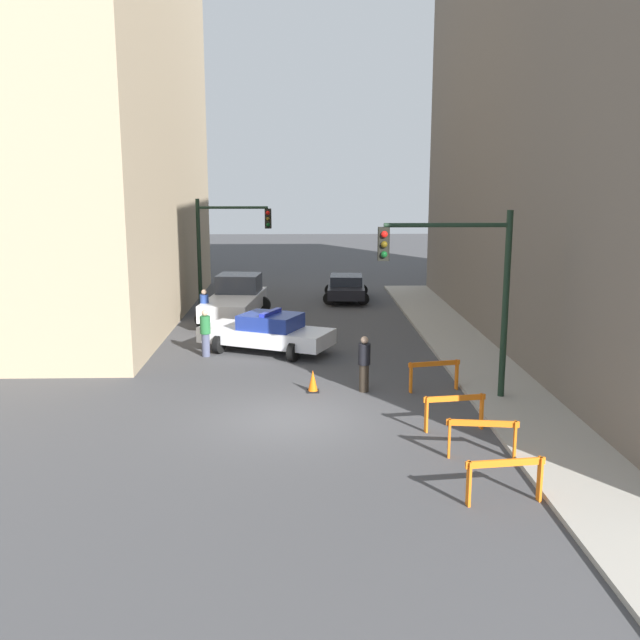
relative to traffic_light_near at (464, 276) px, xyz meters
The scene contains 16 objects.
ground_plane 6.07m from the traffic_light_near, 163.11° to the right, with size 120.00×120.00×0.00m, color #424244.
sidewalk_right 4.03m from the traffic_light_near, 44.31° to the right, with size 2.40×44.00×0.12m.
building_corner_left 21.43m from the traffic_light_near, 143.09° to the left, with size 14.00×20.00×16.31m.
traffic_light_near is the anchor object (origin of this frame).
traffic_light_far 15.91m from the traffic_light_near, 120.32° to the left, with size 3.44×0.35×5.20m.
police_car 8.58m from the traffic_light_near, 134.39° to the left, with size 5.04×3.64×1.52m.
white_truck 14.08m from the traffic_light_near, 121.95° to the left, with size 3.03×5.59×1.90m.
parked_car_near 16.90m from the traffic_light_near, 97.39° to the left, with size 2.46×4.41×1.31m.
pedestrian_crossing 9.76m from the traffic_light_near, 146.22° to the left, with size 0.48×0.48×1.66m.
pedestrian_corner 13.16m from the traffic_light_near, 130.79° to the left, with size 0.48×0.48×1.66m.
pedestrian_sidewalk 3.86m from the traffic_light_near, 160.62° to the left, with size 0.51×0.51×1.66m.
barrier_front 7.09m from the traffic_light_near, 95.06° to the right, with size 1.59×0.34×0.90m.
barrier_mid 5.15m from the traffic_light_near, 96.06° to the right, with size 1.59×0.35×0.90m.
barrier_back 3.83m from the traffic_light_near, 105.87° to the right, with size 1.59×0.38×0.90m.
barrier_corner 3.10m from the traffic_light_near, 122.15° to the left, with size 1.58×0.46×0.90m.
traffic_cone 5.31m from the traffic_light_near, 167.30° to the left, with size 0.36×0.36×0.66m.
Camera 1 is at (0.24, -17.70, 6.22)m, focal length 40.00 mm.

